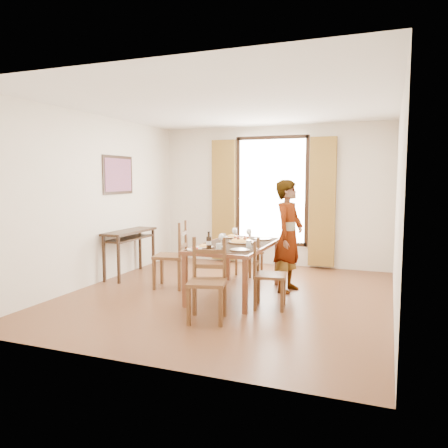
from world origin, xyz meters
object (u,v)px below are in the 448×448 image
(console_table, at_px, (130,237))
(dining_table, at_px, (235,248))
(man, at_px, (289,236))
(pasta_platter, at_px, (242,240))

(console_table, xyz_separation_m, dining_table, (2.12, -0.52, 0.01))
(man, distance_m, pasta_platter, 0.73)
(pasta_platter, bearing_deg, man, 35.17)
(console_table, relative_size, pasta_platter, 3.00)
(console_table, distance_m, dining_table, 2.18)
(dining_table, height_order, pasta_platter, pasta_platter)
(dining_table, height_order, man, man)
(console_table, relative_size, man, 0.72)
(man, bearing_deg, console_table, 100.11)
(dining_table, relative_size, man, 1.05)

